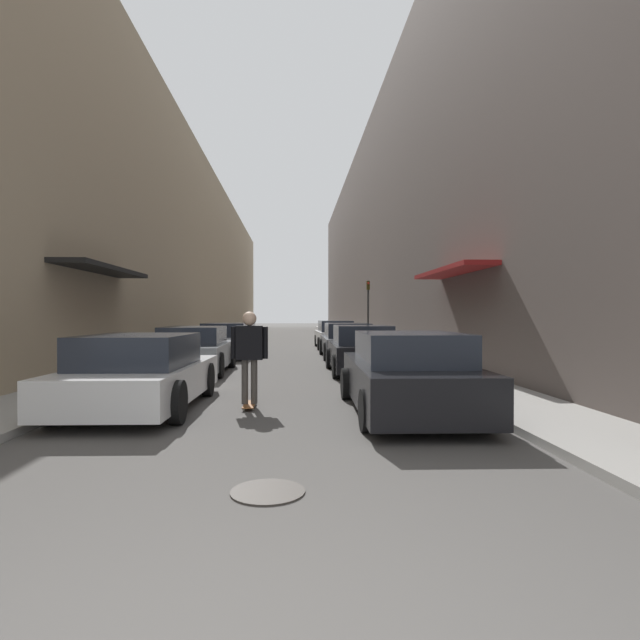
{
  "coord_description": "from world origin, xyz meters",
  "views": [
    {
      "loc": [
        0.34,
        -1.99,
        1.66
      ],
      "look_at": [
        1.08,
        11.99,
        1.52
      ],
      "focal_mm": 28.0,
      "sensor_mm": 36.0,
      "label": 1
    }
  ],
  "objects_px": {
    "parked_car_left_1": "(195,350)",
    "parked_car_left_2": "(226,341)",
    "parked_car_right_0": "(407,374)",
    "parked_car_left_3": "(238,336)",
    "parked_car_right_3": "(335,335)",
    "parked_car_right_2": "(347,341)",
    "skateboarder": "(249,349)",
    "parked_car_right_1": "(361,350)",
    "parked_car_left_0": "(141,373)",
    "manhole_cover": "(268,492)",
    "traffic_light": "(368,305)"
  },
  "relations": [
    {
      "from": "parked_car_left_0",
      "to": "parked_car_left_1",
      "type": "distance_m",
      "value": 5.57
    },
    {
      "from": "parked_car_left_2",
      "to": "skateboarder",
      "type": "bearing_deg",
      "value": -80.17
    },
    {
      "from": "parked_car_right_0",
      "to": "parked_car_right_2",
      "type": "height_order",
      "value": "parked_car_right_0"
    },
    {
      "from": "parked_car_right_2",
      "to": "traffic_light",
      "type": "bearing_deg",
      "value": 73.25
    },
    {
      "from": "manhole_cover",
      "to": "parked_car_left_2",
      "type": "bearing_deg",
      "value": 99.1
    },
    {
      "from": "parked_car_left_3",
      "to": "parked_car_right_2",
      "type": "xyz_separation_m",
      "value": [
        4.84,
        -5.52,
        0.03
      ]
    },
    {
      "from": "parked_car_left_1",
      "to": "traffic_light",
      "type": "xyz_separation_m",
      "value": [
        6.6,
        10.55,
        1.51
      ]
    },
    {
      "from": "parked_car_right_2",
      "to": "skateboarder",
      "type": "bearing_deg",
      "value": -105.31
    },
    {
      "from": "parked_car_left_1",
      "to": "parked_car_left_3",
      "type": "bearing_deg",
      "value": 89.57
    },
    {
      "from": "parked_car_right_2",
      "to": "skateboarder",
      "type": "xyz_separation_m",
      "value": [
        -2.88,
        -10.51,
        0.41
      ]
    },
    {
      "from": "parked_car_left_2",
      "to": "parked_car_right_2",
      "type": "relative_size",
      "value": 0.93
    },
    {
      "from": "parked_car_right_3",
      "to": "parked_car_left_3",
      "type": "bearing_deg",
      "value": -178.82
    },
    {
      "from": "parked_car_left_2",
      "to": "traffic_light",
      "type": "distance_m",
      "value": 8.47
    },
    {
      "from": "traffic_light",
      "to": "manhole_cover",
      "type": "bearing_deg",
      "value": -101.14
    },
    {
      "from": "parked_car_left_2",
      "to": "skateboarder",
      "type": "relative_size",
      "value": 2.47
    },
    {
      "from": "parked_car_right_3",
      "to": "skateboarder",
      "type": "distance_m",
      "value": 16.39
    },
    {
      "from": "skateboarder",
      "to": "manhole_cover",
      "type": "height_order",
      "value": "skateboarder"
    },
    {
      "from": "parked_car_right_3",
      "to": "skateboarder",
      "type": "bearing_deg",
      "value": -100.1
    },
    {
      "from": "parked_car_left_3",
      "to": "parked_car_right_3",
      "type": "xyz_separation_m",
      "value": [
        4.84,
        0.1,
        0.04
      ]
    },
    {
      "from": "parked_car_right_0",
      "to": "skateboarder",
      "type": "height_order",
      "value": "skateboarder"
    },
    {
      "from": "parked_car_left_1",
      "to": "parked_car_left_2",
      "type": "relative_size",
      "value": 1.03
    },
    {
      "from": "parked_car_right_1",
      "to": "parked_car_right_3",
      "type": "relative_size",
      "value": 0.84
    },
    {
      "from": "parked_car_left_1",
      "to": "parked_car_right_1",
      "type": "bearing_deg",
      "value": -3.56
    },
    {
      "from": "parked_car_left_2",
      "to": "parked_car_right_0",
      "type": "height_order",
      "value": "parked_car_right_0"
    },
    {
      "from": "manhole_cover",
      "to": "parked_car_right_0",
      "type": "bearing_deg",
      "value": 59.51
    },
    {
      "from": "parked_car_left_0",
      "to": "parked_car_right_2",
      "type": "bearing_deg",
      "value": 65.62
    },
    {
      "from": "parked_car_left_3",
      "to": "parked_car_right_2",
      "type": "bearing_deg",
      "value": -48.74
    },
    {
      "from": "parked_car_left_2",
      "to": "parked_car_left_3",
      "type": "xyz_separation_m",
      "value": [
        -0.09,
        5.24,
        -0.04
      ]
    },
    {
      "from": "parked_car_right_1",
      "to": "skateboarder",
      "type": "height_order",
      "value": "skateboarder"
    },
    {
      "from": "skateboarder",
      "to": "parked_car_left_3",
      "type": "bearing_deg",
      "value": 96.99
    },
    {
      "from": "parked_car_left_3",
      "to": "manhole_cover",
      "type": "height_order",
      "value": "parked_car_left_3"
    },
    {
      "from": "parked_car_right_2",
      "to": "manhole_cover",
      "type": "bearing_deg",
      "value": -98.97
    },
    {
      "from": "parked_car_right_2",
      "to": "skateboarder",
      "type": "relative_size",
      "value": 2.64
    },
    {
      "from": "parked_car_left_1",
      "to": "parked_car_right_1",
      "type": "relative_size",
      "value": 1.07
    },
    {
      "from": "parked_car_left_1",
      "to": "parked_car_right_3",
      "type": "xyz_separation_m",
      "value": [
        4.92,
        10.59,
        0.01
      ]
    },
    {
      "from": "parked_car_left_0",
      "to": "parked_car_right_0",
      "type": "distance_m",
      "value": 4.65
    },
    {
      "from": "parked_car_left_2",
      "to": "parked_car_left_3",
      "type": "height_order",
      "value": "parked_car_left_2"
    },
    {
      "from": "parked_car_right_3",
      "to": "manhole_cover",
      "type": "height_order",
      "value": "parked_car_right_3"
    },
    {
      "from": "parked_car_left_1",
      "to": "parked_car_right_3",
      "type": "bearing_deg",
      "value": 65.08
    },
    {
      "from": "parked_car_left_3",
      "to": "skateboarder",
      "type": "distance_m",
      "value": 16.16
    },
    {
      "from": "skateboarder",
      "to": "traffic_light",
      "type": "bearing_deg",
      "value": 74.19
    },
    {
      "from": "parked_car_left_1",
      "to": "parked_car_right_2",
      "type": "xyz_separation_m",
      "value": [
        4.92,
        4.96,
        -0.0
      ]
    },
    {
      "from": "parked_car_left_1",
      "to": "manhole_cover",
      "type": "relative_size",
      "value": 6.24
    },
    {
      "from": "parked_car_left_2",
      "to": "parked_car_left_3",
      "type": "bearing_deg",
      "value": 91.04
    },
    {
      "from": "parked_car_left_0",
      "to": "parked_car_left_3",
      "type": "xyz_separation_m",
      "value": [
        -0.07,
        16.05,
        -0.02
      ]
    },
    {
      "from": "parked_car_left_0",
      "to": "parked_car_right_2",
      "type": "xyz_separation_m",
      "value": [
        4.77,
        10.53,
        0.01
      ]
    },
    {
      "from": "parked_car_right_0",
      "to": "manhole_cover",
      "type": "height_order",
      "value": "parked_car_right_0"
    },
    {
      "from": "parked_car_right_0",
      "to": "parked_car_right_2",
      "type": "xyz_separation_m",
      "value": [
        0.16,
        11.11,
        -0.01
      ]
    },
    {
      "from": "skateboarder",
      "to": "parked_car_right_1",
      "type": "bearing_deg",
      "value": 62.51
    },
    {
      "from": "parked_car_right_0",
      "to": "skateboarder",
      "type": "xyz_separation_m",
      "value": [
        -2.71,
        0.6,
        0.41
      ]
    }
  ]
}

